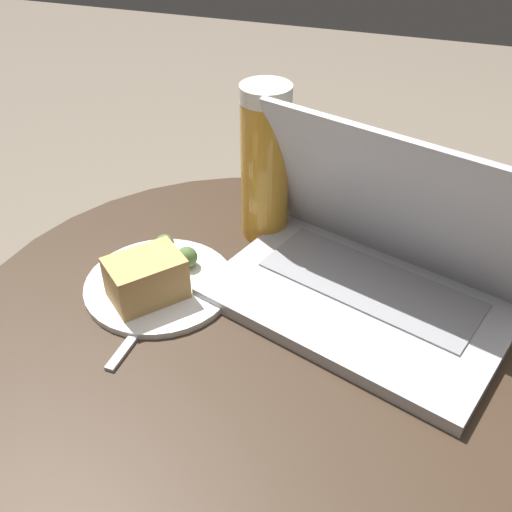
% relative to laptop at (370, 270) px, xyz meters
% --- Properties ---
extents(table, '(0.74, 0.74, 0.51)m').
position_rel_laptop_xyz_m(table, '(-0.14, -0.10, -0.19)').
color(table, '#515156').
rests_on(table, ground_plane).
extents(napkin, '(0.18, 0.16, 0.00)m').
position_rel_laptop_xyz_m(napkin, '(-0.26, -0.07, -0.05)').
color(napkin, silver).
rests_on(napkin, table).
extents(laptop, '(0.42, 0.34, 0.23)m').
position_rel_laptop_xyz_m(laptop, '(0.00, 0.00, 0.00)').
color(laptop, '#B2B2B7').
rests_on(laptop, table).
extents(beer_glass, '(0.07, 0.07, 0.23)m').
position_rel_laptop_xyz_m(beer_glass, '(-0.18, 0.11, 0.07)').
color(beer_glass, gold).
rests_on(beer_glass, table).
extents(snack_plate, '(0.20, 0.20, 0.07)m').
position_rel_laptop_xyz_m(snack_plate, '(-0.27, -0.08, -0.03)').
color(snack_plate, white).
rests_on(snack_plate, table).
extents(fork, '(0.03, 0.16, 0.00)m').
position_rel_laptop_xyz_m(fork, '(-0.26, -0.13, -0.05)').
color(fork, '#B2B2B7').
rests_on(fork, table).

